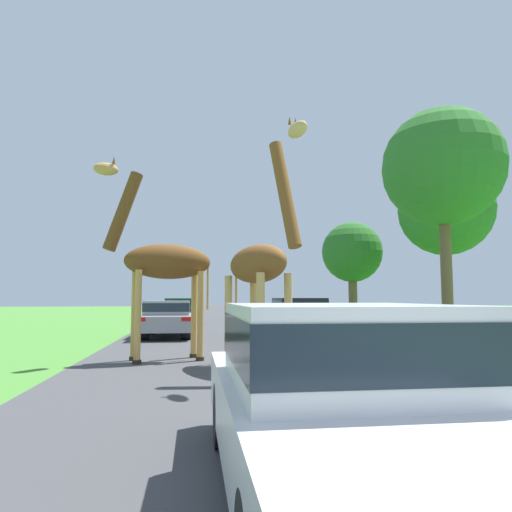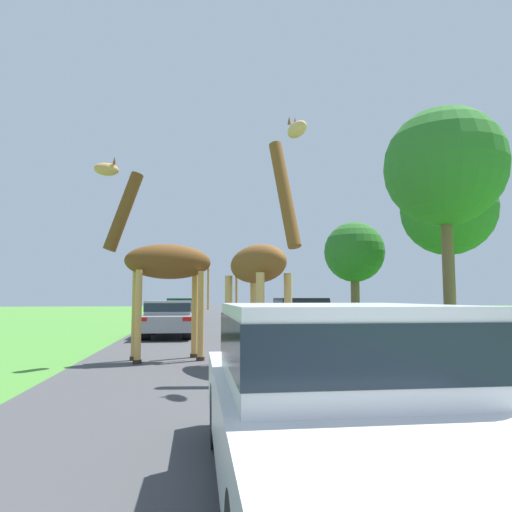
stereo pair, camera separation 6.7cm
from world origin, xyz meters
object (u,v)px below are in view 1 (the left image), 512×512
(giraffe_companion, at_px, (162,261))
(tree_centre_back, at_px, (352,253))
(tree_right_cluster, at_px, (446,210))
(giraffe_near_road, at_px, (260,264))
(car_lead_maroon, at_px, (340,394))
(car_queue_right, at_px, (299,318))
(car_queue_left, at_px, (167,317))
(car_far_ahead, at_px, (181,310))
(tree_left_edge, at_px, (443,168))

(giraffe_companion, distance_m, tree_centre_back, 21.75)
(tree_right_cluster, bearing_deg, giraffe_near_road, -130.89)
(giraffe_near_road, relative_size, tree_right_cluster, 0.52)
(car_lead_maroon, bearing_deg, tree_centre_back, 70.08)
(car_queue_right, distance_m, tree_centre_back, 15.66)
(car_queue_left, bearing_deg, car_far_ahead, 88.46)
(car_queue_left, height_order, car_far_ahead, car_far_ahead)
(car_far_ahead, height_order, tree_left_edge, tree_left_edge)
(car_lead_maroon, relative_size, car_queue_right, 1.01)
(car_far_ahead, bearing_deg, tree_centre_back, 13.93)
(car_far_ahead, bearing_deg, car_queue_right, -67.45)
(tree_centre_back, height_order, tree_right_cluster, tree_right_cluster)
(giraffe_companion, distance_m, car_queue_left, 6.86)
(giraffe_companion, height_order, tree_right_cluster, tree_right_cluster)
(giraffe_near_road, relative_size, car_lead_maroon, 1.14)
(tree_left_edge, height_order, tree_centre_back, tree_left_edge)
(car_lead_maroon, distance_m, tree_left_edge, 15.76)
(tree_left_edge, relative_size, tree_centre_back, 1.31)
(giraffe_companion, height_order, car_queue_left, giraffe_companion)
(tree_left_edge, bearing_deg, car_queue_right, 177.27)
(car_lead_maroon, relative_size, tree_left_edge, 0.51)
(car_queue_left, bearing_deg, giraffe_companion, -87.95)
(giraffe_companion, distance_m, car_far_ahead, 15.70)
(car_queue_left, bearing_deg, giraffe_near_road, -73.74)
(giraffe_near_road, xyz_separation_m, tree_right_cluster, (13.55, 15.65, 4.55))
(giraffe_near_road, distance_m, giraffe_companion, 2.63)
(giraffe_near_road, distance_m, car_queue_right, 6.93)
(tree_right_cluster, bearing_deg, tree_centre_back, 135.46)
(car_queue_left, bearing_deg, tree_right_cluster, 25.13)
(car_lead_maroon, distance_m, car_queue_right, 12.83)
(giraffe_near_road, relative_size, giraffe_companion, 1.04)
(car_lead_maroon, relative_size, car_queue_left, 1.03)
(giraffe_near_road, bearing_deg, car_lead_maroon, 66.83)
(giraffe_near_road, xyz_separation_m, car_queue_left, (-2.38, 8.17, -1.47))
(car_far_ahead, bearing_deg, car_lead_maroon, -85.44)
(giraffe_companion, distance_m, tree_left_edge, 11.70)
(car_queue_left, relative_size, car_far_ahead, 1.01)
(car_lead_maroon, xyz_separation_m, tree_centre_back, (9.47, 26.13, 3.74))
(car_queue_right, bearing_deg, tree_left_edge, -2.73)
(car_lead_maroon, xyz_separation_m, car_queue_right, (2.61, 12.56, 0.02))
(car_far_ahead, xyz_separation_m, tree_left_edge, (9.98, -11.02, 5.57))
(giraffe_companion, relative_size, tree_centre_back, 0.73)
(giraffe_near_road, xyz_separation_m, car_lead_maroon, (-0.28, -6.19, -1.44))
(giraffe_near_road, relative_size, tree_left_edge, 0.58)
(car_far_ahead, relative_size, tree_centre_back, 0.64)
(tree_left_edge, relative_size, tree_right_cluster, 0.90)
(car_lead_maroon, distance_m, tree_right_cluster, 26.54)
(giraffe_companion, distance_m, car_queue_right, 6.79)
(car_queue_right, xyz_separation_m, tree_centre_back, (6.87, 13.57, 3.72))
(giraffe_companion, relative_size, car_lead_maroon, 1.10)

